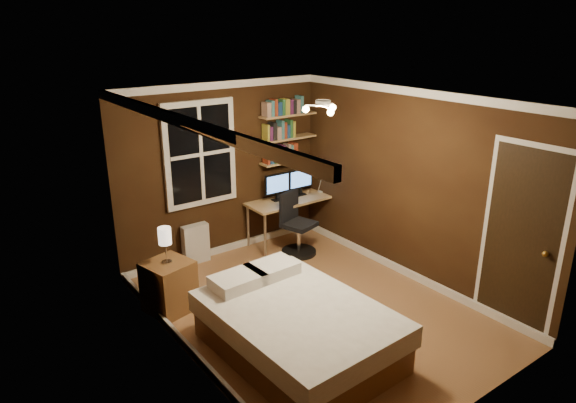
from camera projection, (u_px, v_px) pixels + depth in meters
floor at (313, 309)px, 6.14m from camera, size 4.20×4.20×0.00m
wall_back at (222, 170)px, 7.32m from camera, size 3.20×0.04×2.50m
wall_left at (183, 247)px, 4.83m from camera, size 0.04×4.20×2.50m
wall_right at (411, 186)px, 6.62m from camera, size 0.04×4.20×2.50m
ceiling at (317, 99)px, 5.31m from camera, size 3.20×4.20×0.02m
window at (200, 154)px, 7.00m from camera, size 1.06×0.06×1.46m
door at (520, 241)px, 5.50m from camera, size 0.03×0.82×2.05m
door_knob at (545, 254)px, 5.26m from camera, size 0.06×0.06×0.06m
ceiling_fixture at (323, 110)px, 5.27m from camera, size 0.44×0.44×0.18m
bookshelf_lower at (288, 161)px, 7.83m from camera, size 0.92×0.22×0.03m
books_row_lower at (288, 152)px, 7.79m from camera, size 0.54×0.16×0.23m
bookshelf_middle at (288, 138)px, 7.72m from camera, size 0.92×0.22×0.03m
books_row_middle at (288, 130)px, 7.67m from camera, size 0.54×0.16×0.23m
bookshelf_upper at (288, 115)px, 7.60m from camera, size 0.92×0.22×0.03m
books_row_upper at (288, 106)px, 7.56m from camera, size 0.60×0.16×0.23m
bed at (296, 328)px, 5.26m from camera, size 1.50×2.03×0.67m
nightstand at (169, 286)px, 6.04m from camera, size 0.60×0.60×0.62m
bedside_lamp at (165, 245)px, 5.87m from camera, size 0.15×0.15×0.43m
radiator at (196, 244)px, 7.26m from camera, size 0.38×0.13×0.57m
desk at (293, 202)px, 7.88m from camera, size 1.46×0.55×0.69m
monitor_left at (277, 187)px, 7.72m from camera, size 0.44×0.12×0.42m
monitor_right at (300, 182)px, 7.96m from camera, size 0.44×0.12×0.42m
desk_lamp at (324, 180)px, 8.05m from camera, size 0.14×0.32×0.44m
office_chair at (297, 231)px, 7.54m from camera, size 0.52×0.52×0.93m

